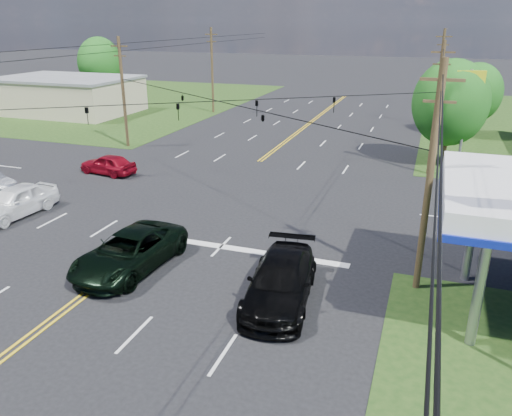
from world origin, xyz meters
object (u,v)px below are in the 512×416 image
at_px(pole_right_far, 439,77).
at_px(pickup_white, 15,201).
at_px(tree_far_l, 100,63).
at_px(pole_left_far, 212,70).
at_px(pickup_dkgreen, 130,251).
at_px(pole_ne, 436,108).
at_px(tree_right_b, 476,93).
at_px(pole_se, 430,178).
at_px(tree_right_a, 450,103).
at_px(pole_nw, 123,91).
at_px(retail_nw, 67,96).
at_px(suv_black, 281,281).

height_order(pole_right_far, pickup_white, pole_right_far).
bearing_deg(tree_far_l, pole_right_far, -5.08).
distance_m(pole_left_far, pickup_dkgreen, 42.02).
bearing_deg(pole_ne, pole_left_far, 143.84).
relative_size(pole_right_far, pickup_white, 1.91).
xyz_separation_m(tree_right_b, tree_far_l, (-48.50, 8.00, 0.98)).
xyz_separation_m(pole_left_far, pickup_dkgreen, (13.50, -39.56, -4.30)).
relative_size(pole_se, tree_right_a, 1.16).
xyz_separation_m(pole_nw, pole_right_far, (26.00, 19.00, 0.25)).
bearing_deg(pickup_white, retail_nw, 129.18).
bearing_deg(pole_se, retail_nw, 144.21).
distance_m(tree_right_b, suv_black, 37.14).
bearing_deg(pickup_white, tree_right_a, 45.23).
bearing_deg(pole_right_far, pickup_dkgreen, -107.54).
xyz_separation_m(pole_right_far, tree_far_l, (-45.00, 4.00, 0.03)).
bearing_deg(tree_right_a, tree_far_l, 156.50).
relative_size(pole_left_far, tree_right_a, 1.22).
distance_m(pole_nw, pickup_dkgreen, 24.92).
distance_m(pole_nw, pickup_white, 17.82).
relative_size(tree_right_a, pickup_white, 1.56).
distance_m(pole_se, pole_right_far, 37.00).
xyz_separation_m(pole_se, pickup_dkgreen, (-12.50, -2.56, -4.05)).
height_order(tree_right_a, suv_black, tree_right_a).
distance_m(tree_right_b, tree_far_l, 49.17).
xyz_separation_m(retail_nw, suv_black, (37.82, -33.95, -1.12)).
xyz_separation_m(pole_ne, tree_right_b, (3.50, 15.00, -0.70)).
xyz_separation_m(pole_right_far, pickup_white, (-22.50, -36.00, -4.27)).
bearing_deg(suv_black, pole_left_far, 110.88).
bearing_deg(tree_right_b, pickup_white, -129.09).
relative_size(tree_far_l, suv_black, 1.43).
relative_size(pole_se, pole_nw, 1.00).
bearing_deg(pole_se, pole_right_far, 90.00).
bearing_deg(tree_right_a, retail_nw, 167.20).
bearing_deg(pole_left_far, tree_far_l, 168.11).
bearing_deg(retail_nw, pole_left_far, 19.44).
distance_m(retail_nw, pole_nw, 21.60).
relative_size(tree_far_l, pickup_white, 1.66).
bearing_deg(pickup_dkgreen, pole_right_far, 76.55).
bearing_deg(pole_ne, pole_se, -90.00).
xyz_separation_m(pole_nw, tree_right_a, (27.00, 3.00, -0.05)).
height_order(pole_right_far, pickup_dkgreen, pole_right_far).
relative_size(pole_nw, suv_black, 1.56).
xyz_separation_m(pickup_dkgreen, pickup_white, (-10.00, 3.56, 0.03)).
height_order(pole_se, pickup_white, pole_se).
distance_m(tree_right_a, tree_right_b, 12.27).
bearing_deg(pickup_white, pole_nw, 106.47).
height_order(retail_nw, pickup_dkgreen, retail_nw).
bearing_deg(pole_right_far, suv_black, -97.39).
relative_size(pole_left_far, pole_right_far, 1.00).
height_order(pole_left_far, tree_far_l, pole_left_far).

